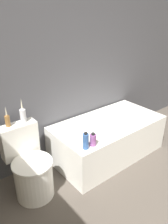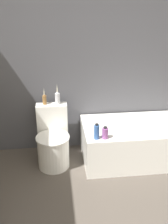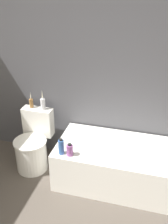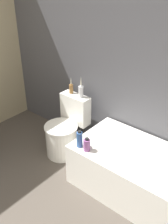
% 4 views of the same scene
% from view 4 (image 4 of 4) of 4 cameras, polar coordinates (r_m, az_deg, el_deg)
% --- Properties ---
extents(wall_back_tiled, '(6.40, 0.06, 2.60)m').
position_cam_4_polar(wall_back_tiled, '(2.98, 6.22, 12.67)').
color(wall_back_tiled, '#4C4C51').
rests_on(wall_back_tiled, ground_plane).
extents(bathtub, '(1.47, 0.77, 0.50)m').
position_cam_4_polar(bathtub, '(2.86, 12.67, -13.31)').
color(bathtub, white).
rests_on(bathtub, ground).
extents(toilet, '(0.41, 0.56, 0.74)m').
position_cam_4_polar(toilet, '(3.34, -4.15, -4.37)').
color(toilet, white).
rests_on(toilet, ground).
extents(vase_gold, '(0.05, 0.05, 0.22)m').
position_cam_4_polar(vase_gold, '(3.28, -2.81, 5.28)').
color(vase_gold, olive).
rests_on(vase_gold, toilet).
extents(vase_silver, '(0.06, 0.06, 0.27)m').
position_cam_4_polar(vase_silver, '(3.17, -0.67, 4.73)').
color(vase_silver, silver).
rests_on(vase_silver, toilet).
extents(shampoo_bottle_tall, '(0.06, 0.06, 0.19)m').
position_cam_4_polar(shampoo_bottle_tall, '(2.71, -0.99, -5.96)').
color(shampoo_bottle_tall, '#335999').
rests_on(shampoo_bottle_tall, bathtub).
extents(shampoo_bottle_short, '(0.07, 0.07, 0.15)m').
position_cam_4_polar(shampoo_bottle_short, '(2.67, 0.62, -7.14)').
color(shampoo_bottle_short, '#8C4C8C').
rests_on(shampoo_bottle_short, bathtub).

